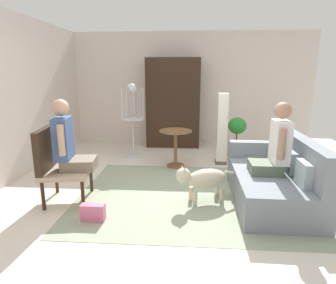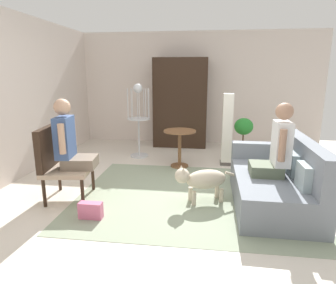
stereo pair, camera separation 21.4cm
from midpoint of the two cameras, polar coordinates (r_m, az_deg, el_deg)
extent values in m
plane|color=beige|center=(4.15, 1.20, -9.96)|extent=(7.48, 7.48, 0.00)
cube|color=silver|center=(7.00, 2.67, 10.47)|extent=(5.86, 0.12, 2.58)
cube|color=silver|center=(5.03, -31.05, 7.44)|extent=(0.12, 6.83, 2.58)
cube|color=gray|center=(4.08, 3.10, -10.36)|extent=(3.07, 2.48, 0.01)
cube|color=slate|center=(3.99, 18.09, -8.53)|extent=(0.94, 1.65, 0.40)
cube|color=slate|center=(3.96, 23.75, -2.70)|extent=(0.21, 1.64, 0.45)
cube|color=slate|center=(4.57, 16.41, -1.39)|extent=(0.92, 0.19, 0.24)
cube|color=#9EB2B7|center=(3.57, 23.67, -5.77)|extent=(0.11, 0.32, 0.28)
cube|color=#9EB2B7|center=(3.99, 21.64, -3.64)|extent=(0.11, 0.32, 0.28)
cube|color=gray|center=(4.40, 20.07, -1.96)|extent=(0.11, 0.33, 0.28)
cylinder|color=black|center=(4.30, -16.31, -7.03)|extent=(0.04, 0.04, 0.37)
cylinder|color=black|center=(3.81, -18.01, -9.85)|extent=(0.04, 0.04, 0.37)
cylinder|color=black|center=(4.42, -22.43, -6.92)|extent=(0.04, 0.04, 0.37)
cylinder|color=black|center=(3.95, -24.87, -9.60)|extent=(0.04, 0.04, 0.37)
cube|color=tan|center=(4.04, -20.65, -5.41)|extent=(0.67, 0.72, 0.06)
cube|color=black|center=(4.04, -24.39, -1.32)|extent=(0.17, 0.65, 0.54)
cube|color=#5A654F|center=(3.88, 17.03, -4.81)|extent=(0.39, 0.37, 0.14)
cube|color=white|center=(3.83, 19.77, 0.01)|extent=(0.19, 0.36, 0.54)
sphere|color=#A57A60|center=(3.76, 20.24, 5.83)|extent=(0.21, 0.21, 0.21)
cylinder|color=#A57A60|center=(3.60, 20.03, -0.37)|extent=(0.08, 0.08, 0.38)
cylinder|color=#A57A60|center=(4.02, 18.48, 1.11)|extent=(0.08, 0.08, 0.38)
cube|color=#746454|center=(3.97, -18.58, -4.06)|extent=(0.46, 0.42, 0.14)
cube|color=#3F598C|center=(3.93, -21.45, 0.64)|extent=(0.23, 0.38, 0.53)
sphere|color=tan|center=(3.87, -21.94, 6.29)|extent=(0.21, 0.21, 0.21)
cylinder|color=tan|center=(4.12, -20.06, 1.69)|extent=(0.08, 0.08, 0.37)
cylinder|color=tan|center=(3.71, -21.88, 0.30)|extent=(0.08, 0.08, 0.37)
cylinder|color=brown|center=(5.09, 0.31, 2.18)|extent=(0.57, 0.57, 0.02)
cylinder|color=brown|center=(5.17, 0.31, -1.45)|extent=(0.06, 0.06, 0.64)
cylinder|color=brown|center=(5.26, 0.30, -4.68)|extent=(0.32, 0.32, 0.03)
ellipsoid|color=beige|center=(3.82, 6.05, -7.15)|extent=(0.59, 0.43, 0.25)
sphere|color=beige|center=(3.69, 1.38, -6.62)|extent=(0.19, 0.19, 0.19)
cone|color=beige|center=(3.62, 1.63, -5.45)|extent=(0.06, 0.06, 0.06)
cone|color=beige|center=(3.70, 1.16, -4.99)|extent=(0.06, 0.06, 0.06)
cylinder|color=beige|center=(3.95, 10.75, -6.01)|extent=(0.18, 0.10, 0.10)
cylinder|color=beige|center=(3.78, 3.74, -10.93)|extent=(0.06, 0.06, 0.18)
cylinder|color=beige|center=(3.91, 2.96, -10.07)|extent=(0.06, 0.06, 0.18)
cylinder|color=beige|center=(3.92, 8.98, -10.16)|extent=(0.06, 0.06, 0.18)
cylinder|color=beige|center=(4.04, 8.05, -9.37)|extent=(0.06, 0.06, 0.18)
cylinder|color=silver|center=(5.90, -7.79, -2.76)|extent=(0.36, 0.36, 0.03)
cylinder|color=silver|center=(5.81, -7.91, 0.69)|extent=(0.04, 0.04, 0.76)
cylinder|color=silver|center=(5.74, -8.03, 4.49)|extent=(0.45, 0.45, 0.02)
cylinder|color=silver|center=(5.66, -6.00, 7.49)|extent=(0.01, 0.01, 0.58)
cylinder|color=silver|center=(5.79, -6.18, 7.62)|extent=(0.01, 0.01, 0.58)
cylinder|color=silver|center=(5.89, -7.08, 7.69)|extent=(0.01, 0.01, 0.58)
cylinder|color=silver|center=(5.91, -8.34, 7.68)|extent=(0.01, 0.01, 0.58)
cylinder|color=silver|center=(5.86, -9.53, 7.59)|extent=(0.01, 0.01, 0.58)
cylinder|color=silver|center=(5.75, -10.22, 7.45)|extent=(0.01, 0.01, 0.58)
cylinder|color=silver|center=(5.62, -10.13, 7.32)|extent=(0.01, 0.01, 0.58)
cylinder|color=silver|center=(5.52, -9.25, 7.24)|extent=(0.01, 0.01, 0.58)
cylinder|color=silver|center=(5.49, -7.90, 7.26)|extent=(0.01, 0.01, 0.58)
cylinder|color=silver|center=(5.55, -6.65, 7.36)|extent=(0.01, 0.01, 0.58)
sphere|color=silver|center=(5.68, -8.23, 10.40)|extent=(0.18, 0.18, 0.18)
cylinder|color=#996047|center=(5.99, 12.23, -1.45)|extent=(0.31, 0.31, 0.28)
cylinder|color=brown|center=(5.94, 12.35, 0.81)|extent=(0.03, 0.03, 0.20)
ellipsoid|color=#288B30|center=(5.89, 12.47, 3.15)|extent=(0.36, 0.36, 0.33)
cube|color=#4C4742|center=(5.49, 9.21, -3.88)|extent=(0.20, 0.20, 0.06)
cube|color=white|center=(5.34, 9.47, 2.79)|extent=(0.18, 0.18, 1.24)
cube|color=black|center=(6.62, 0.11, 7.70)|extent=(1.19, 0.56, 1.98)
cube|color=#D8668C|center=(3.53, -16.31, -13.21)|extent=(0.27, 0.11, 0.20)
camera|label=1|loc=(0.11, -91.60, -0.38)|focal=30.94mm
camera|label=2|loc=(0.11, 88.40, 0.38)|focal=30.94mm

